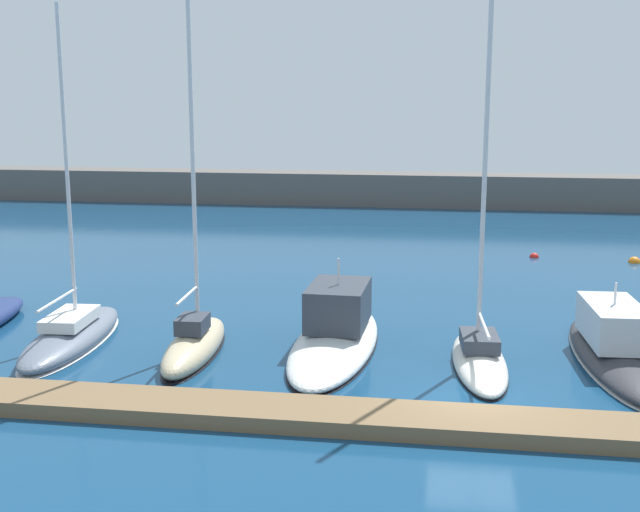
# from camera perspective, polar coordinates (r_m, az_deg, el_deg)

# --- Properties ---
(ground_plane) EXTENTS (120.00, 120.00, 0.00)m
(ground_plane) POSITION_cam_1_polar(r_m,az_deg,el_deg) (23.51, 10.80, -10.47)
(ground_plane) COLOR navy
(dock_pier) EXTENTS (42.62, 1.91, 0.43)m
(dock_pier) POSITION_cam_1_polar(r_m,az_deg,el_deg) (21.81, 10.98, -11.64)
(dock_pier) COLOR brown
(dock_pier) RESTS_ON ground_plane
(breakwater_seawall) EXTENTS (108.00, 3.53, 2.56)m
(breakwater_seawall) POSITION_cam_1_polar(r_m,az_deg,el_deg) (65.03, 9.55, 4.62)
(breakwater_seawall) COLOR #5B5651
(breakwater_seawall) RESTS_ON ground_plane
(sailboat_slate_second) EXTENTS (2.60, 7.78, 11.91)m
(sailboat_slate_second) POSITION_cam_1_polar(r_m,az_deg,el_deg) (29.90, -17.16, -5.34)
(sailboat_slate_second) COLOR slate
(sailboat_slate_second) RESTS_ON ground_plane
(sailboat_sand_third) EXTENTS (1.79, 6.14, 12.64)m
(sailboat_sand_third) POSITION_cam_1_polar(r_m,az_deg,el_deg) (27.70, -8.87, -6.06)
(sailboat_sand_third) COLOR beige
(sailboat_sand_third) RESTS_ON ground_plane
(motorboat_white_fourth) EXTENTS (3.08, 9.60, 3.38)m
(motorboat_white_fourth) POSITION_cam_1_polar(r_m,az_deg,el_deg) (28.17, 1.14, -5.51)
(motorboat_white_fourth) COLOR white
(motorboat_white_fourth) RESTS_ON ground_plane
(sailboat_ivory_fifth) EXTENTS (2.08, 6.55, 14.24)m
(sailboat_ivory_fifth) POSITION_cam_1_polar(r_m,az_deg,el_deg) (26.84, 11.21, -6.85)
(sailboat_ivory_fifth) COLOR silver
(sailboat_ivory_fifth) RESTS_ON ground_plane
(motorboat_charcoal_sixth) EXTENTS (2.73, 9.21, 2.82)m
(motorboat_charcoal_sixth) POSITION_cam_1_polar(r_m,az_deg,el_deg) (28.45, 20.08, -6.01)
(motorboat_charcoal_sixth) COLOR #2D2D33
(motorboat_charcoal_sixth) RESTS_ON ground_plane
(mooring_buoy_orange) EXTENTS (0.63, 0.63, 0.63)m
(mooring_buoy_orange) POSITION_cam_1_polar(r_m,az_deg,el_deg) (45.56, 21.35, -0.43)
(mooring_buoy_orange) COLOR orange
(mooring_buoy_orange) RESTS_ON ground_plane
(mooring_buoy_red) EXTENTS (0.51, 0.51, 0.51)m
(mooring_buoy_red) POSITION_cam_1_polar(r_m,az_deg,el_deg) (45.32, 14.92, -0.10)
(mooring_buoy_red) COLOR red
(mooring_buoy_red) RESTS_ON ground_plane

